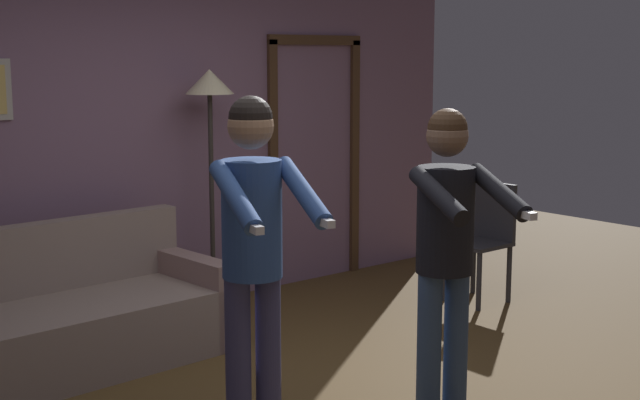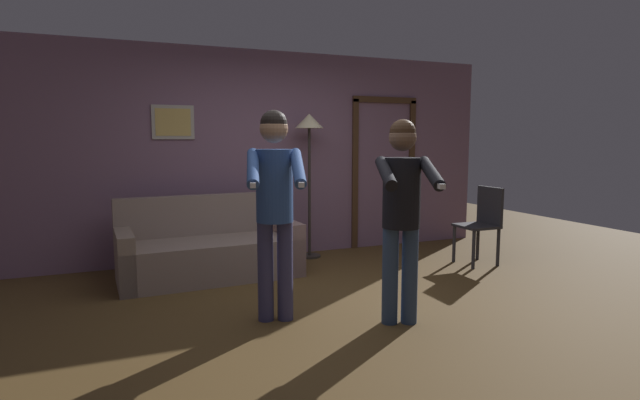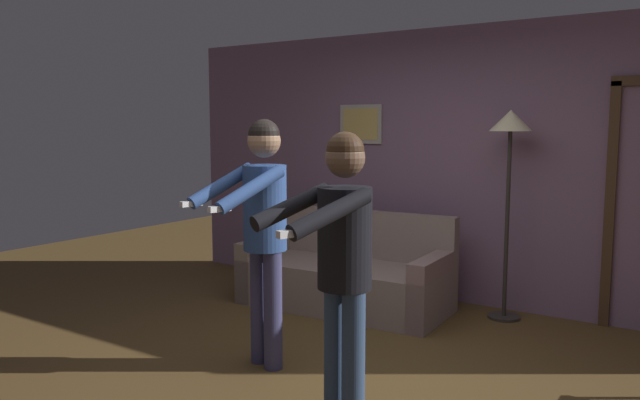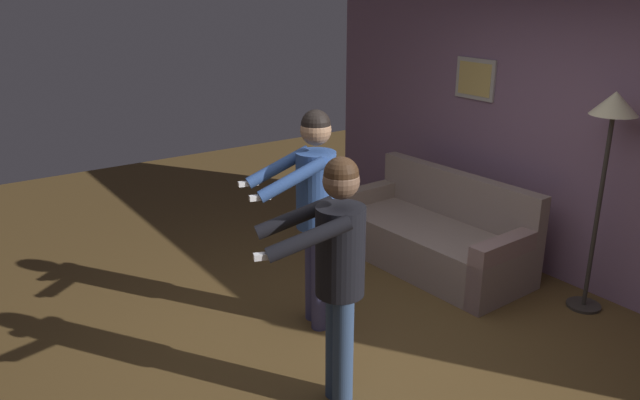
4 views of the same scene
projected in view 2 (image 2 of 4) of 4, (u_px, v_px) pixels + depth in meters
The scene contains 7 objects.
ground_plane at pixel (336, 310), 4.39m from camera, with size 12.00×12.00×0.00m, color brown.
back_wall_assembly at pixel (264, 155), 6.34m from camera, with size 6.40×0.10×2.60m.
couch at pixel (209, 252), 5.45m from camera, with size 1.94×0.94×0.87m.
torchiere_lamp at pixel (309, 136), 6.22m from camera, with size 0.36×0.36×1.82m.
person_standing_left at pixel (275, 195), 4.01m from camera, with size 0.55×0.73×1.73m.
person_standing_right at pixel (402, 203), 3.95m from camera, with size 0.57×0.73×1.65m.
dining_chair_distant at pixel (482, 220), 6.00m from camera, with size 0.42×0.42×0.93m.
Camera 2 is at (-1.74, -3.87, 1.49)m, focal length 28.00 mm.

